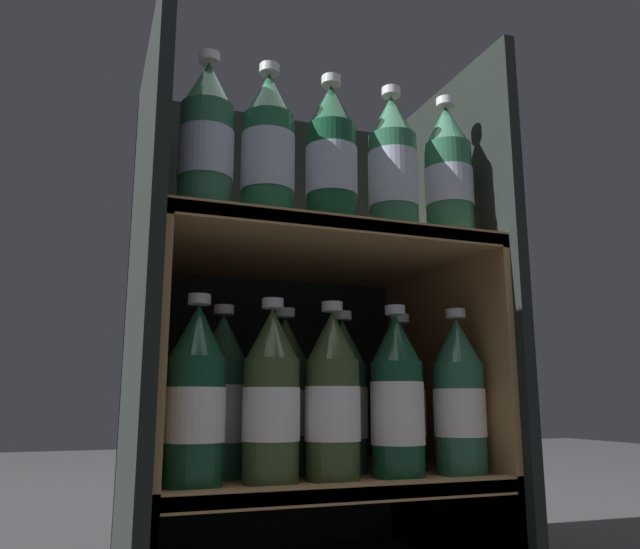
{
  "coord_description": "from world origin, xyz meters",
  "views": [
    {
      "loc": [
        -0.35,
        -0.79,
        0.27
      ],
      "look_at": [
        0.0,
        0.14,
        0.47
      ],
      "focal_mm": 35.0,
      "sensor_mm": 36.0,
      "label": 1
    }
  ],
  "objects_px": {
    "bottle_upper_front_2": "(331,161)",
    "bottle_lower_back_2": "(343,400)",
    "bottle_upper_front_3": "(393,170)",
    "bottle_lower_front_0": "(196,399)",
    "bottle_upper_front_0": "(206,143)",
    "bottle_lower_back_3": "(402,400)",
    "bottle_lower_back_1": "(284,399)",
    "bottle_lower_front_2": "(333,400)",
    "bottle_upper_front_4": "(448,177)",
    "bottle_lower_back_0": "(221,400)",
    "bottle_lower_front_4": "(459,399)",
    "bottle_upper_front_1": "(268,152)",
    "bottle_lower_front_3": "(397,400)",
    "bottle_lower_front_1": "(271,399)"
  },
  "relations": [
    {
      "from": "bottle_upper_front_3",
      "to": "bottle_lower_front_4",
      "type": "bearing_deg",
      "value": 0.0
    },
    {
      "from": "bottle_upper_front_0",
      "to": "bottle_upper_front_1",
      "type": "bearing_deg",
      "value": -0.0
    },
    {
      "from": "bottle_lower_back_2",
      "to": "bottle_lower_back_3",
      "type": "bearing_deg",
      "value": 0.0
    },
    {
      "from": "bottle_lower_back_1",
      "to": "bottle_lower_front_0",
      "type": "bearing_deg",
      "value": -149.69
    },
    {
      "from": "bottle_upper_front_1",
      "to": "bottle_lower_front_3",
      "type": "bearing_deg",
      "value": 0.0
    },
    {
      "from": "bottle_lower_front_0",
      "to": "bottle_lower_back_0",
      "type": "distance_m",
      "value": 0.1
    },
    {
      "from": "bottle_upper_front_3",
      "to": "bottle_lower_front_0",
      "type": "height_order",
      "value": "bottle_upper_front_3"
    },
    {
      "from": "bottle_lower_front_2",
      "to": "bottle_lower_back_3",
      "type": "height_order",
      "value": "same"
    },
    {
      "from": "bottle_upper_front_3",
      "to": "bottle_lower_front_0",
      "type": "xyz_separation_m",
      "value": [
        -0.31,
        0.0,
        -0.37
      ]
    },
    {
      "from": "bottle_lower_back_0",
      "to": "bottle_lower_front_4",
      "type": "bearing_deg",
      "value": -13.88
    },
    {
      "from": "bottle_upper_front_1",
      "to": "bottle_lower_front_2",
      "type": "relative_size",
      "value": 1.0
    },
    {
      "from": "bottle_upper_front_2",
      "to": "bottle_lower_front_4",
      "type": "distance_m",
      "value": 0.43
    },
    {
      "from": "bottle_lower_front_0",
      "to": "bottle_lower_back_0",
      "type": "bearing_deg",
      "value": 59.24
    },
    {
      "from": "bottle_upper_front_0",
      "to": "bottle_upper_front_1",
      "type": "relative_size",
      "value": 1.0
    },
    {
      "from": "bottle_lower_front_0",
      "to": "bottle_lower_back_2",
      "type": "xyz_separation_m",
      "value": [
        0.25,
        0.09,
        -0.0
      ]
    },
    {
      "from": "bottle_upper_front_0",
      "to": "bottle_upper_front_3",
      "type": "relative_size",
      "value": 1.0
    },
    {
      "from": "bottle_lower_front_4",
      "to": "bottle_lower_back_0",
      "type": "relative_size",
      "value": 1.0
    },
    {
      "from": "bottle_lower_front_1",
      "to": "bottle_upper_front_2",
      "type": "bearing_deg",
      "value": 0.0
    },
    {
      "from": "bottle_lower_front_1",
      "to": "bottle_lower_back_2",
      "type": "distance_m",
      "value": 0.17
    },
    {
      "from": "bottle_upper_front_0",
      "to": "bottle_upper_front_4",
      "type": "relative_size",
      "value": 1.0
    },
    {
      "from": "bottle_upper_front_2",
      "to": "bottle_lower_back_2",
      "type": "bearing_deg",
      "value": 59.31
    },
    {
      "from": "bottle_lower_front_4",
      "to": "bottle_lower_back_1",
      "type": "bearing_deg",
      "value": 161.16
    },
    {
      "from": "bottle_lower_back_2",
      "to": "bottle_lower_back_3",
      "type": "xyz_separation_m",
      "value": [
        0.11,
        0.0,
        0.0
      ]
    },
    {
      "from": "bottle_upper_front_2",
      "to": "bottle_lower_back_3",
      "type": "distance_m",
      "value": 0.41
    },
    {
      "from": "bottle_upper_front_0",
      "to": "bottle_upper_front_3",
      "type": "distance_m",
      "value": 0.31
    },
    {
      "from": "bottle_lower_front_1",
      "to": "bottle_lower_back_1",
      "type": "height_order",
      "value": "same"
    },
    {
      "from": "bottle_lower_back_1",
      "to": "bottle_lower_back_0",
      "type": "bearing_deg",
      "value": -180.0
    },
    {
      "from": "bottle_upper_front_4",
      "to": "bottle_lower_back_0",
      "type": "distance_m",
      "value": 0.52
    },
    {
      "from": "bottle_lower_back_0",
      "to": "bottle_lower_back_3",
      "type": "height_order",
      "value": "same"
    },
    {
      "from": "bottle_upper_front_2",
      "to": "bottle_lower_back_2",
      "type": "distance_m",
      "value": 0.38
    },
    {
      "from": "bottle_upper_front_0",
      "to": "bottle_lower_back_2",
      "type": "height_order",
      "value": "bottle_upper_front_0"
    },
    {
      "from": "bottle_upper_front_0",
      "to": "bottle_lower_back_3",
      "type": "distance_m",
      "value": 0.52
    },
    {
      "from": "bottle_lower_front_4",
      "to": "bottle_lower_front_2",
      "type": "bearing_deg",
      "value": 180.0
    },
    {
      "from": "bottle_lower_back_1",
      "to": "bottle_upper_front_3",
      "type": "bearing_deg",
      "value": -30.02
    },
    {
      "from": "bottle_upper_front_2",
      "to": "bottle_lower_back_2",
      "type": "height_order",
      "value": "bottle_upper_front_2"
    },
    {
      "from": "bottle_upper_front_2",
      "to": "bottle_lower_front_4",
      "type": "height_order",
      "value": "bottle_upper_front_2"
    },
    {
      "from": "bottle_upper_front_0",
      "to": "bottle_lower_back_1",
      "type": "distance_m",
      "value": 0.41
    },
    {
      "from": "bottle_lower_front_2",
      "to": "bottle_lower_back_0",
      "type": "xyz_separation_m",
      "value": [
        -0.15,
        0.09,
        -0.0
      ]
    },
    {
      "from": "bottle_upper_front_1",
      "to": "bottle_lower_front_4",
      "type": "height_order",
      "value": "bottle_upper_front_1"
    },
    {
      "from": "bottle_upper_front_0",
      "to": "bottle_lower_back_1",
      "type": "relative_size",
      "value": 1.0
    },
    {
      "from": "bottle_lower_front_4",
      "to": "bottle_lower_back_1",
      "type": "relative_size",
      "value": 1.0
    },
    {
      "from": "bottle_upper_front_3",
      "to": "bottle_lower_front_3",
      "type": "height_order",
      "value": "bottle_upper_front_3"
    },
    {
      "from": "bottle_upper_front_3",
      "to": "bottle_lower_back_0",
      "type": "xyz_separation_m",
      "value": [
        -0.25,
        0.09,
        -0.37
      ]
    },
    {
      "from": "bottle_lower_front_3",
      "to": "bottle_lower_front_4",
      "type": "xyz_separation_m",
      "value": [
        0.11,
        -0.0,
        0.0
      ]
    },
    {
      "from": "bottle_upper_front_4",
      "to": "bottle_lower_back_3",
      "type": "height_order",
      "value": "bottle_upper_front_4"
    },
    {
      "from": "bottle_lower_front_0",
      "to": "bottle_lower_back_0",
      "type": "height_order",
      "value": "same"
    },
    {
      "from": "bottle_upper_front_1",
      "to": "bottle_lower_back_1",
      "type": "relative_size",
      "value": 1.0
    },
    {
      "from": "bottle_upper_front_3",
      "to": "bottle_lower_back_3",
      "type": "xyz_separation_m",
      "value": [
        0.05,
        0.09,
        -0.37
      ]
    },
    {
      "from": "bottle_upper_front_3",
      "to": "bottle_lower_front_1",
      "type": "relative_size",
      "value": 1.0
    },
    {
      "from": "bottle_lower_back_3",
      "to": "bottle_lower_front_4",
      "type": "bearing_deg",
      "value": -58.46
    }
  ]
}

